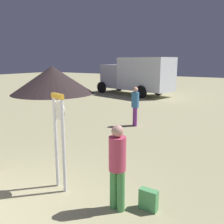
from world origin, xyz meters
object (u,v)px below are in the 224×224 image
(backpack, at_px, (149,200))
(box_truck_near, at_px, (137,75))
(standing_clock, at_px, (59,133))
(person_near_clock, at_px, (117,164))
(dome_tent, at_px, (53,80))
(person_distant, at_px, (135,104))

(backpack, relative_size, box_truck_near, 0.06)
(standing_clock, height_order, person_near_clock, standing_clock)
(standing_clock, bearing_deg, person_near_clock, -0.38)
(standing_clock, bearing_deg, dome_tent, 136.18)
(person_distant, distance_m, dome_tent, 11.68)
(person_near_clock, distance_m, dome_tent, 16.77)
(standing_clock, bearing_deg, box_truck_near, 110.34)
(person_near_clock, bearing_deg, dome_tent, 139.46)
(dome_tent, bearing_deg, standing_clock, -43.82)
(person_distant, xyz_separation_m, box_truck_near, (-4.16, 8.54, 0.66))
(backpack, distance_m, person_distant, 5.97)
(standing_clock, relative_size, backpack, 5.16)
(backpack, relative_size, dome_tent, 0.06)
(standing_clock, xyz_separation_m, person_near_clock, (1.40, -0.01, -0.35))
(standing_clock, xyz_separation_m, dome_tent, (-11.35, 10.89, -0.12))
(person_distant, bearing_deg, standing_clock, -79.39)
(backpack, height_order, person_distant, person_distant)
(person_near_clock, height_order, dome_tent, dome_tent)
(person_near_clock, relative_size, backpack, 4.04)
(person_near_clock, distance_m, backpack, 0.91)
(person_near_clock, height_order, box_truck_near, box_truck_near)
(person_distant, relative_size, box_truck_near, 0.25)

